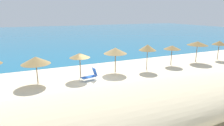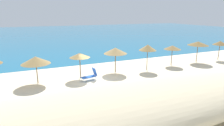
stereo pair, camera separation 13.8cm
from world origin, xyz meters
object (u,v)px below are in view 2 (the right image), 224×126
beach_umbrella_7 (172,48)px  lounge_chair_1 (91,75)px  beach_umbrella_4 (80,55)px  beach_umbrella_8 (198,43)px  beach_umbrella_5 (115,51)px  beach_umbrella_9 (220,43)px  beach_umbrella_6 (148,48)px  beach_umbrella_3 (36,60)px

beach_umbrella_7 → lounge_chair_1: 11.37m
beach_umbrella_4 → lounge_chair_1: bearing=-54.7°
beach_umbrella_4 → beach_umbrella_8: 16.06m
beach_umbrella_7 → beach_umbrella_8: size_ratio=0.90×
beach_umbrella_5 → beach_umbrella_9: (15.89, -0.34, -0.05)m
beach_umbrella_6 → beach_umbrella_9: beach_umbrella_6 is taller
beach_umbrella_9 → beach_umbrella_8: bearing=176.8°
beach_umbrella_5 → beach_umbrella_6: (3.77, -0.61, 0.19)m
beach_umbrella_4 → beach_umbrella_5: size_ratio=0.93×
beach_umbrella_6 → lounge_chair_1: beach_umbrella_6 is taller
beach_umbrella_4 → beach_umbrella_9: (19.96, 0.00, 0.06)m
beach_umbrella_5 → beach_umbrella_6: bearing=-9.2°
beach_umbrella_8 → beach_umbrella_4: bearing=-179.2°
beach_umbrella_3 → beach_umbrella_5: bearing=2.6°
beach_umbrella_3 → beach_umbrella_5: size_ratio=0.95×
beach_umbrella_5 → beach_umbrella_9: beach_umbrella_5 is taller
beach_umbrella_4 → beach_umbrella_8: size_ratio=0.92×
beach_umbrella_3 → beach_umbrella_4: (4.13, 0.02, 0.09)m
beach_umbrella_7 → beach_umbrella_8: bearing=-1.2°
beach_umbrella_4 → beach_umbrella_7: bearing=1.5°
beach_umbrella_4 → beach_umbrella_5: bearing=4.9°
beach_umbrella_5 → beach_umbrella_7: (7.82, -0.03, -0.18)m
beach_umbrella_5 → beach_umbrella_4: bearing=-175.1°
beach_umbrella_5 → lounge_chair_1: beach_umbrella_5 is taller
beach_umbrella_4 → beach_umbrella_3: bearing=-179.7°
beach_umbrella_7 → beach_umbrella_9: bearing=-2.2°
beach_umbrella_4 → beach_umbrella_5: 4.09m
beach_umbrella_7 → lounge_chair_1: size_ratio=1.52×
beach_umbrella_7 → beach_umbrella_8: (4.16, -0.09, 0.27)m
beach_umbrella_7 → lounge_chair_1: (-11.14, -1.38, -1.79)m
beach_umbrella_8 → beach_umbrella_3: bearing=-179.3°
beach_umbrella_4 → lounge_chair_1: beach_umbrella_4 is taller
beach_umbrella_7 → beach_umbrella_9: (8.06, -0.31, 0.13)m
beach_umbrella_3 → beach_umbrella_7: bearing=1.2°
beach_umbrella_4 → beach_umbrella_6: beach_umbrella_6 is taller
beach_umbrella_8 → beach_umbrella_9: 3.91m
beach_umbrella_7 → beach_umbrella_6: bearing=-171.9°
lounge_chair_1 → beach_umbrella_3: bearing=67.4°
beach_umbrella_5 → beach_umbrella_9: bearing=-1.2°
beach_umbrella_9 → lounge_chair_1: size_ratio=1.62×
lounge_chair_1 → beach_umbrella_4: bearing=24.8°
lounge_chair_1 → beach_umbrella_5: bearing=-77.5°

